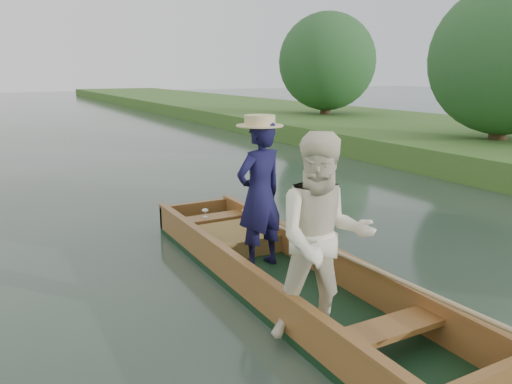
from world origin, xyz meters
TOP-DOWN VIEW (x-y plane):
  - ground at (0.00, 0.00)m, footprint 120.00×120.00m
  - trees_far at (2.34, 9.20)m, footprint 22.95×12.61m
  - punt at (-0.11, -0.26)m, footprint 1.40×5.04m

SIDE VIEW (x-z plane):
  - ground at x=0.00m, z-range 0.00..0.00m
  - punt at x=-0.11m, z-range -0.28..1.55m
  - trees_far at x=2.34m, z-range 0.22..4.85m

